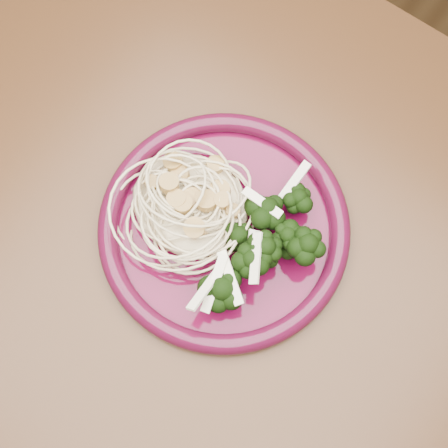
% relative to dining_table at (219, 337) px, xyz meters
% --- Properties ---
extents(dining_table, '(1.20, 0.80, 0.75)m').
position_rel_dining_table_xyz_m(dining_table, '(0.00, 0.00, 0.00)').
color(dining_table, '#472814').
rests_on(dining_table, ground).
extents(dinner_plate, '(0.25, 0.25, 0.02)m').
position_rel_dining_table_xyz_m(dinner_plate, '(-0.05, 0.08, 0.11)').
color(dinner_plate, '#4A0622').
rests_on(dinner_plate, dining_table).
extents(spaghetti_pile, '(0.12, 0.11, 0.03)m').
position_rel_dining_table_xyz_m(spaghetti_pile, '(-0.09, 0.07, 0.12)').
color(spaghetti_pile, beige).
rests_on(spaghetti_pile, dinner_plate).
extents(scallop_cluster, '(0.10, 0.10, 0.03)m').
position_rel_dining_table_xyz_m(scallop_cluster, '(-0.09, 0.07, 0.15)').
color(scallop_cluster, '#BB9146').
rests_on(scallop_cluster, spaghetti_pile).
extents(broccoli_pile, '(0.08, 0.13, 0.05)m').
position_rel_dining_table_xyz_m(broccoli_pile, '(0.00, 0.08, 0.13)').
color(broccoli_pile, black).
rests_on(broccoli_pile, dinner_plate).
extents(onion_garnish, '(0.06, 0.08, 0.05)m').
position_rel_dining_table_xyz_m(onion_garnish, '(0.00, 0.08, 0.16)').
color(onion_garnish, white).
rests_on(onion_garnish, broccoli_pile).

